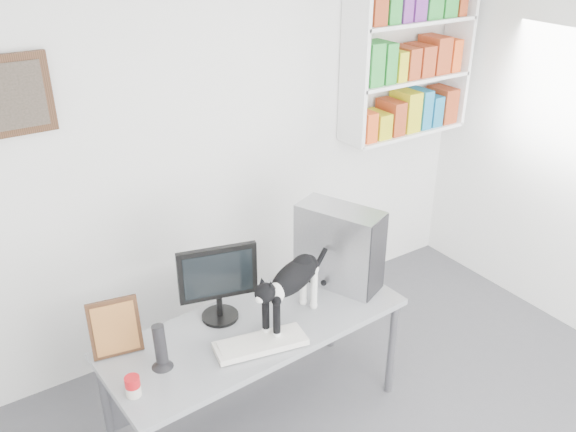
{
  "coord_description": "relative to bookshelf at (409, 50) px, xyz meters",
  "views": [
    {
      "loc": [
        -1.74,
        -1.34,
        2.75
      ],
      "look_at": [
        0.15,
        1.53,
        1.01
      ],
      "focal_mm": 38.0,
      "sensor_mm": 36.0,
      "label": 1
    }
  ],
  "objects": [
    {
      "name": "soup_can",
      "position": [
        -2.55,
        -0.97,
        -1.09
      ],
      "size": [
        0.08,
        0.08,
        0.11
      ],
      "primitive_type": "cylinder",
      "rotation": [
        0.0,
        0.0,
        -0.19
      ],
      "color": "red",
      "rests_on": "desk"
    },
    {
      "name": "leaning_print",
      "position": [
        -2.5,
        -0.62,
        -0.99
      ],
      "size": [
        0.27,
        0.15,
        0.32
      ],
      "primitive_type": "cube",
      "rotation": [
        0.0,
        0.0,
        -0.19
      ],
      "color": "#4C2A18",
      "rests_on": "desk"
    },
    {
      "name": "speaker",
      "position": [
        -2.35,
        -0.86,
        -1.02
      ],
      "size": [
        0.12,
        0.12,
        0.25
      ],
      "primitive_type": "cylinder",
      "rotation": [
        0.0,
        0.0,
        -0.14
      ],
      "color": "black",
      "rests_on": "desk"
    },
    {
      "name": "pc_tower",
      "position": [
        -1.15,
        -0.73,
        -0.89
      ],
      "size": [
        0.4,
        0.55,
        0.5
      ],
      "primitive_type": "cube",
      "rotation": [
        0.0,
        0.0,
        0.4
      ],
      "color": "#ADADB2",
      "rests_on": "desk"
    },
    {
      "name": "monitor",
      "position": [
        -1.92,
        -0.65,
        -0.91
      ],
      "size": [
        0.47,
        0.31,
        0.46
      ],
      "primitive_type": "cube",
      "rotation": [
        0.0,
        0.0,
        -0.26
      ],
      "color": "black",
      "rests_on": "desk"
    },
    {
      "name": "desk",
      "position": [
        -1.79,
        -0.83,
        -1.5
      ],
      "size": [
        1.73,
        0.76,
        0.71
      ],
      "primitive_type": "cube",
      "rotation": [
        0.0,
        0.0,
        0.06
      ],
      "color": "gray",
      "rests_on": "room"
    },
    {
      "name": "keyboard",
      "position": [
        -1.86,
        -0.99,
        -1.13
      ],
      "size": [
        0.51,
        0.28,
        0.04
      ],
      "primitive_type": "cube",
      "rotation": [
        0.0,
        0.0,
        -0.21
      ],
      "color": "silver",
      "rests_on": "desk"
    },
    {
      "name": "bookshelf",
      "position": [
        0.0,
        0.0,
        0.0
      ],
      "size": [
        1.03,
        0.28,
        1.24
      ],
      "primitive_type": "cube",
      "color": "white",
      "rests_on": "room"
    },
    {
      "name": "cat",
      "position": [
        -1.6,
        -0.9,
        -0.96
      ],
      "size": [
        0.62,
        0.38,
        0.37
      ],
      "primitive_type": null,
      "rotation": [
        0.0,
        0.0,
        0.4
      ],
      "color": "black",
      "rests_on": "desk"
    },
    {
      "name": "room",
      "position": [
        -1.4,
        -1.85,
        -0.5
      ],
      "size": [
        4.01,
        4.01,
        2.7
      ],
      "color": "#4C4C51",
      "rests_on": "ground"
    }
  ]
}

